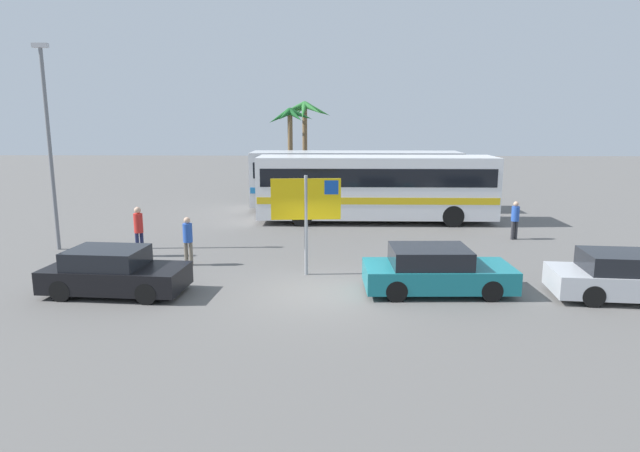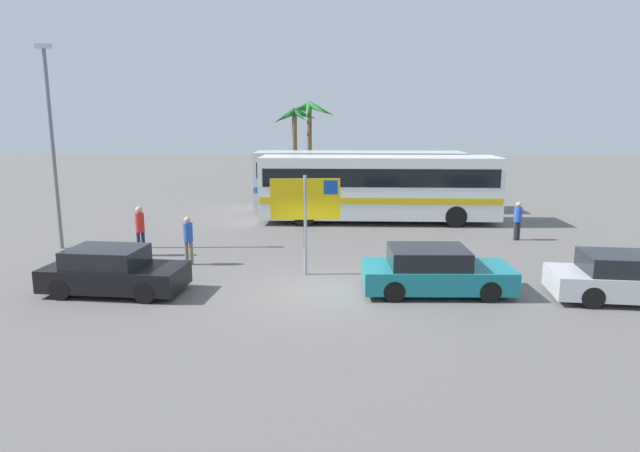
{
  "view_description": "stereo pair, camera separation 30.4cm",
  "coord_description": "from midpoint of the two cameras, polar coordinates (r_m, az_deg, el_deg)",
  "views": [
    {
      "loc": [
        0.27,
        -15.03,
        4.92
      ],
      "look_at": [
        -0.17,
        3.4,
        1.3
      ],
      "focal_mm": 30.64,
      "sensor_mm": 36.0,
      "label": 1
    },
    {
      "loc": [
        0.57,
        -15.02,
        4.92
      ],
      "look_at": [
        -0.17,
        3.4,
        1.3
      ],
      "focal_mm": 30.64,
      "sensor_mm": 36.0,
      "label": 2
    }
  ],
  "objects": [
    {
      "name": "ferry_sign",
      "position": [
        17.16,
        -0.89,
        2.41
      ],
      "size": [
        2.2,
        0.23,
        3.2
      ],
      "rotation": [
        0.0,
        0.0,
        0.08
      ],
      "color": "gray",
      "rests_on": "ground"
    },
    {
      "name": "bus_front_coach",
      "position": [
        26.46,
        6.46,
        4.23
      ],
      "size": [
        11.29,
        2.72,
        3.17
      ],
      "color": "white",
      "rests_on": "ground"
    },
    {
      "name": "car_silver",
      "position": [
        17.33,
        30.55,
        -4.78
      ],
      "size": [
        4.72,
        2.15,
        1.32
      ],
      "rotation": [
        0.0,
        0.0,
        -0.1
      ],
      "color": "#B7BABF",
      "rests_on": "ground"
    },
    {
      "name": "bus_rear_coach",
      "position": [
        30.02,
        4.35,
        5.08
      ],
      "size": [
        11.29,
        2.72,
        3.17
      ],
      "color": "silver",
      "rests_on": "ground"
    },
    {
      "name": "pedestrian_by_bus",
      "position": [
        20.8,
        -17.89,
        -0.05
      ],
      "size": [
        0.32,
        0.32,
        1.82
      ],
      "rotation": [
        0.0,
        0.0,
        5.54
      ],
      "color": "#1E2347",
      "rests_on": "ground"
    },
    {
      "name": "pedestrian_near_sign",
      "position": [
        19.09,
        -13.16,
        -1.09
      ],
      "size": [
        0.32,
        0.32,
        1.67
      ],
      "rotation": [
        0.0,
        0.0,
        4.48
      ],
      "color": "#706656",
      "rests_on": "ground"
    },
    {
      "name": "palm_tree_seaside",
      "position": [
        35.72,
        -2.43,
        10.53
      ],
      "size": [
        2.98,
        2.97,
        5.64
      ],
      "color": "brown",
      "rests_on": "ground"
    },
    {
      "name": "ground",
      "position": [
        15.81,
        0.69,
        -7.01
      ],
      "size": [
        120.0,
        120.0,
        0.0
      ],
      "primitive_type": "plane",
      "color": "#605E5B"
    },
    {
      "name": "car_teal",
      "position": [
        16.04,
        12.35,
        -4.64
      ],
      "size": [
        4.26,
        2.0,
        1.32
      ],
      "rotation": [
        0.0,
        0.0,
        0.03
      ],
      "color": "#19757F",
      "rests_on": "ground"
    },
    {
      "name": "car_black",
      "position": [
        16.69,
        -20.33,
        -4.47
      ],
      "size": [
        4.06,
        2.03,
        1.32
      ],
      "rotation": [
        0.0,
        0.0,
        -0.08
      ],
      "color": "black",
      "rests_on": "ground"
    },
    {
      "name": "palm_tree_inland",
      "position": [
        36.66,
        -0.87,
        11.25
      ],
      "size": [
        3.53,
        3.5,
        6.07
      ],
      "color": "brown",
      "rests_on": "ground"
    },
    {
      "name": "pedestrian_crossing_lot",
      "position": [
        23.89,
        20.3,
        0.81
      ],
      "size": [
        0.32,
        0.32,
        1.59
      ],
      "rotation": [
        0.0,
        0.0,
        1.99
      ],
      "color": "#2D2D33",
      "rests_on": "ground"
    },
    {
      "name": "lamp_post_left_side",
      "position": [
        22.83,
        -25.84,
        8.02
      ],
      "size": [
        0.56,
        0.2,
        7.59
      ],
      "color": "slate",
      "rests_on": "ground"
    }
  ]
}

